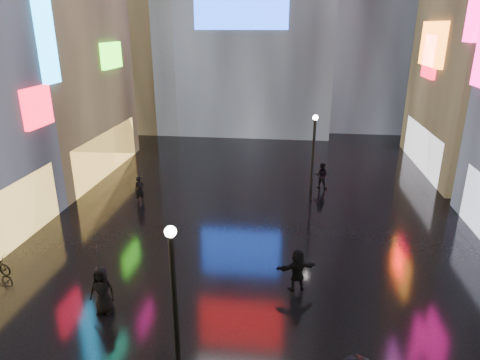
# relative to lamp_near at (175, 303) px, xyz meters

# --- Properties ---
(ground) EXTENTS (140.00, 140.00, 0.00)m
(ground) POSITION_rel_lamp_near_xyz_m (1.23, 12.07, -2.94)
(ground) COLOR black
(ground) RESTS_ON ground
(building_left_far) EXTENTS (10.28, 12.00, 22.00)m
(building_left_far) POSITION_rel_lamp_near_xyz_m (-14.75, 18.07, 8.04)
(building_left_far) COLOR black
(building_left_far) RESTS_ON ground
(lamp_near) EXTENTS (0.30, 0.30, 5.20)m
(lamp_near) POSITION_rel_lamp_near_xyz_m (0.00, 0.00, 0.00)
(lamp_near) COLOR black
(lamp_near) RESTS_ON ground
(lamp_far) EXTENTS (0.30, 0.30, 5.20)m
(lamp_far) POSITION_rel_lamp_near_xyz_m (4.14, 14.54, 0.00)
(lamp_far) COLOR black
(lamp_far) RESTS_ON ground
(pedestrian_4) EXTENTS (0.91, 0.60, 1.85)m
(pedestrian_4) POSITION_rel_lamp_near_xyz_m (-3.63, 3.13, -2.02)
(pedestrian_4) COLOR black
(pedestrian_4) RESTS_ON ground
(pedestrian_5) EXTENTS (1.69, 1.02, 1.74)m
(pedestrian_5) POSITION_rel_lamp_near_xyz_m (3.32, 5.42, -2.08)
(pedestrian_5) COLOR black
(pedestrian_5) RESTS_ON ground
(pedestrian_6) EXTENTS (0.68, 0.64, 1.57)m
(pedestrian_6) POSITION_rel_lamp_near_xyz_m (-5.84, 13.25, -2.16)
(pedestrian_6) COLOR black
(pedestrian_6) RESTS_ON ground
(pedestrian_7) EXTENTS (0.94, 0.81, 1.68)m
(pedestrian_7) POSITION_rel_lamp_near_xyz_m (4.88, 16.91, -2.11)
(pedestrian_7) COLOR black
(pedestrian_7) RESTS_ON ground
(umbrella_2) EXTENTS (1.31, 1.31, 0.84)m
(umbrella_2) POSITION_rel_lamp_near_xyz_m (-3.63, 3.13, -0.67)
(umbrella_2) COLOR black
(umbrella_2) RESTS_ON pedestrian_4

